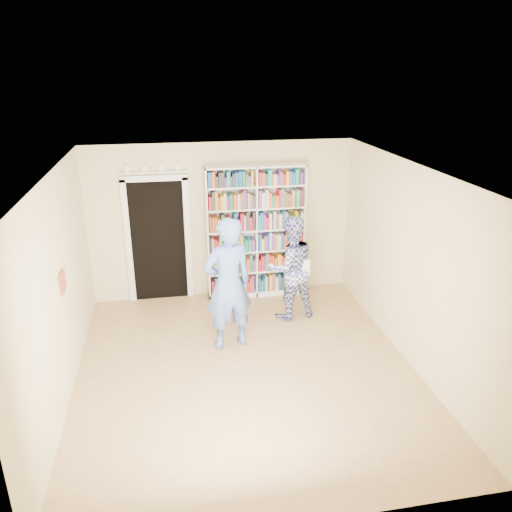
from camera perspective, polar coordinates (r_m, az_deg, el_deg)
The scene contains 11 objects.
floor at distance 6.95m, azimuth -1.13°, elevation -12.84°, with size 5.00×5.00×0.00m, color #A1764D.
ceiling at distance 5.89m, azimuth -1.31°, elevation 9.52°, with size 5.00×5.00×0.00m, color white.
wall_back at distance 8.63m, azimuth -3.90°, elevation 3.99°, with size 4.50×4.50×0.00m, color beige.
wall_left at distance 6.37m, azimuth -21.65°, elevation -3.89°, with size 5.00×5.00×0.00m, color beige.
wall_right at distance 6.99m, azimuth 17.32°, elevation -1.14°, with size 5.00×5.00×0.00m, color beige.
bookshelf at distance 8.61m, azimuth -0.05°, elevation 2.79°, with size 1.69×0.32×2.33m.
doorway at distance 8.61m, azimuth -11.15°, elevation 2.41°, with size 1.10×0.08×2.43m.
wall_art at distance 6.53m, azimuth -21.23°, elevation -2.75°, with size 0.03×0.25×0.25m, color maroon.
man_blue at distance 7.04m, azimuth -3.20°, elevation -3.27°, with size 0.72×0.47×1.96m, color #5473BA.
man_plaid at distance 7.94m, azimuth 3.93°, elevation -1.38°, with size 0.83×0.64×1.70m, color navy.
paper_sheet at distance 7.79m, azimuth 5.51°, elevation -1.39°, with size 0.19×0.01×0.27m, color white.
Camera 1 is at (-0.91, -5.69, 3.88)m, focal length 35.00 mm.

